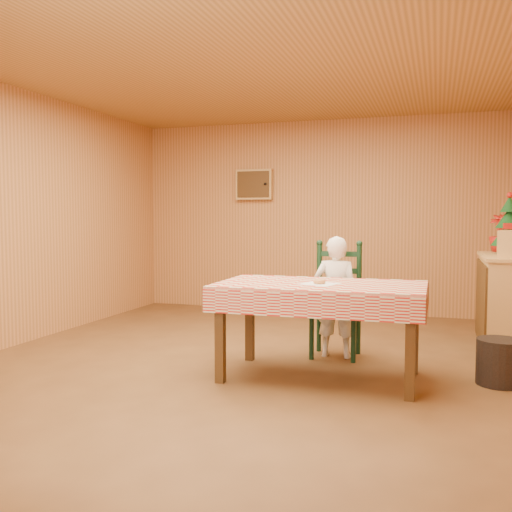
% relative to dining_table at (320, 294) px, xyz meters
% --- Properties ---
extents(ground, '(6.00, 6.00, 0.00)m').
position_rel_dining_table_xyz_m(ground, '(-0.67, 0.19, -0.69)').
color(ground, brown).
rests_on(ground, ground).
extents(cabin_walls, '(5.10, 6.05, 2.65)m').
position_rel_dining_table_xyz_m(cabin_walls, '(-0.67, 0.72, 1.14)').
color(cabin_walls, '#BE7E44').
rests_on(cabin_walls, ground).
extents(dining_table, '(1.66, 0.96, 0.77)m').
position_rel_dining_table_xyz_m(dining_table, '(0.00, 0.00, 0.00)').
color(dining_table, '#4B3014').
rests_on(dining_table, ground).
extents(ladder_chair, '(0.44, 0.40, 1.08)m').
position_rel_dining_table_xyz_m(ladder_chair, '(0.00, 0.79, -0.18)').
color(ladder_chair, black).
rests_on(ladder_chair, ground).
extents(seated_child, '(0.41, 0.27, 1.12)m').
position_rel_dining_table_xyz_m(seated_child, '(0.00, 0.73, -0.13)').
color(seated_child, white).
rests_on(seated_child, ground).
extents(napkin, '(0.33, 0.33, 0.00)m').
position_rel_dining_table_xyz_m(napkin, '(0.00, -0.05, 0.08)').
color(napkin, white).
rests_on(napkin, dining_table).
extents(donut, '(0.10, 0.10, 0.03)m').
position_rel_dining_table_xyz_m(donut, '(0.00, -0.05, 0.10)').
color(donut, '#D28B4B').
rests_on(donut, napkin).
extents(shelf_unit, '(0.54, 1.24, 0.93)m').
position_rel_dining_table_xyz_m(shelf_unit, '(1.56, 1.52, -0.22)').
color(shelf_unit, tan).
rests_on(shelf_unit, ground).
extents(christmas_tree, '(0.34, 0.34, 0.62)m').
position_rel_dining_table_xyz_m(christmas_tree, '(1.57, 1.77, 0.52)').
color(christmas_tree, '#4B3014').
rests_on(christmas_tree, shelf_unit).
extents(flower_arrangement, '(0.24, 0.24, 0.40)m').
position_rel_dining_table_xyz_m(flower_arrangement, '(1.52, 2.07, 0.44)').
color(flower_arrangement, '#AB180F').
rests_on(flower_arrangement, shelf_unit).
extents(storage_bin, '(0.40, 0.40, 0.36)m').
position_rel_dining_table_xyz_m(storage_bin, '(1.37, 0.24, -0.51)').
color(storage_bin, black).
rests_on(storage_bin, ground).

